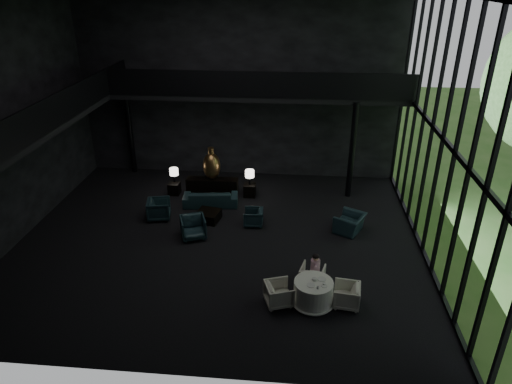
# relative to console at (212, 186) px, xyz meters

# --- Properties ---
(floor) EXTENTS (14.00, 12.00, 0.02)m
(floor) POSITION_rel_console_xyz_m (0.91, -3.68, -0.34)
(floor) COLOR black
(floor) RESTS_ON ground
(wall_back) EXTENTS (14.00, 0.04, 8.00)m
(wall_back) POSITION_rel_console_xyz_m (0.91, 2.32, 3.66)
(wall_back) COLOR black
(wall_back) RESTS_ON ground
(wall_front) EXTENTS (14.00, 0.04, 8.00)m
(wall_front) POSITION_rel_console_xyz_m (0.91, -9.68, 3.66)
(wall_front) COLOR black
(wall_front) RESTS_ON ground
(wall_left) EXTENTS (0.04, 12.00, 8.00)m
(wall_left) POSITION_rel_console_xyz_m (-6.09, -3.68, 3.66)
(wall_left) COLOR black
(wall_left) RESTS_ON ground
(curtain_wall) EXTENTS (0.20, 12.00, 8.00)m
(curtain_wall) POSITION_rel_console_xyz_m (7.86, -3.68, 3.66)
(curtain_wall) COLOR black
(curtain_wall) RESTS_ON ground
(mezzanine_left) EXTENTS (2.00, 12.00, 0.25)m
(mezzanine_left) POSITION_rel_console_xyz_m (-5.09, -3.68, 3.66)
(mezzanine_left) COLOR black
(mezzanine_left) RESTS_ON wall_left
(mezzanine_back) EXTENTS (12.00, 2.00, 0.25)m
(mezzanine_back) POSITION_rel_console_xyz_m (1.91, 1.32, 3.66)
(mezzanine_back) COLOR black
(mezzanine_back) RESTS_ON wall_back
(railing_left) EXTENTS (0.06, 12.00, 1.00)m
(railing_left) POSITION_rel_console_xyz_m (-4.09, -3.68, 4.26)
(railing_left) COLOR black
(railing_left) RESTS_ON mezzanine_left
(railing_back) EXTENTS (12.00, 0.06, 1.00)m
(railing_back) POSITION_rel_console_xyz_m (1.91, 0.32, 4.26)
(railing_back) COLOR black
(railing_back) RESTS_ON mezzanine_back
(column_nw) EXTENTS (0.24, 0.24, 4.00)m
(column_nw) POSITION_rel_console_xyz_m (-4.09, 2.02, 1.66)
(column_nw) COLOR black
(column_nw) RESTS_ON floor
(column_ne) EXTENTS (0.24, 0.24, 4.00)m
(column_ne) POSITION_rel_console_xyz_m (5.71, 0.32, 1.66)
(column_ne) COLOR black
(column_ne) RESTS_ON floor
(console) EXTENTS (2.16, 0.49, 0.69)m
(console) POSITION_rel_console_xyz_m (0.00, 0.00, 0.00)
(console) COLOR black
(console) RESTS_ON floor
(bronze_urn) EXTENTS (0.73, 0.73, 1.36)m
(bronze_urn) POSITION_rel_console_xyz_m (0.00, 0.04, 0.92)
(bronze_urn) COLOR #AC753F
(bronze_urn) RESTS_ON console
(side_table_left) EXTENTS (0.46, 0.46, 0.50)m
(side_table_left) POSITION_rel_console_xyz_m (-1.60, -0.19, -0.09)
(side_table_left) COLOR black
(side_table_left) RESTS_ON floor
(table_lamp_left) EXTENTS (0.36, 0.36, 0.61)m
(table_lamp_left) POSITION_rel_console_xyz_m (-1.60, -0.04, 0.59)
(table_lamp_left) COLOR black
(table_lamp_left) RESTS_ON side_table_left
(side_table_right) EXTENTS (0.49, 0.49, 0.54)m
(side_table_right) POSITION_rel_console_xyz_m (1.60, -0.08, -0.07)
(side_table_right) COLOR black
(side_table_right) RESTS_ON floor
(table_lamp_right) EXTENTS (0.37, 0.37, 0.63)m
(table_lamp_right) POSITION_rel_console_xyz_m (1.60, -0.07, 0.64)
(table_lamp_right) COLOR black
(table_lamp_right) RESTS_ON side_table_right
(sofa) EXTENTS (2.33, 0.92, 0.89)m
(sofa) POSITION_rel_console_xyz_m (0.11, -1.05, 0.10)
(sofa) COLOR #28414F
(sofa) RESTS_ON floor
(lounge_armchair_west) EXTENTS (1.02, 1.06, 0.94)m
(lounge_armchair_west) POSITION_rel_console_xyz_m (-1.64, -2.32, 0.12)
(lounge_armchair_west) COLOR #193F45
(lounge_armchair_west) RESTS_ON floor
(lounge_armchair_east) EXTENTS (0.59, 0.63, 0.64)m
(lounge_armchair_east) POSITION_rel_console_xyz_m (1.98, -2.50, -0.03)
(lounge_armchair_east) COLOR #1F323C
(lounge_armchair_east) RESTS_ON floor
(lounge_armchair_south) EXTENTS (1.18, 1.14, 0.96)m
(lounge_armchair_south) POSITION_rel_console_xyz_m (-0.04, -3.56, 0.14)
(lounge_armchair_south) COLOR #1D394A
(lounge_armchair_south) RESTS_ON floor
(window_armchair) EXTENTS (1.06, 1.22, 0.89)m
(window_armchair) POSITION_rel_console_xyz_m (5.50, -2.66, 0.10)
(window_armchair) COLOR #152732
(window_armchair) RESTS_ON floor
(coffee_table) EXTENTS (0.97, 0.97, 0.37)m
(coffee_table) POSITION_rel_console_xyz_m (0.25, -2.30, -0.16)
(coffee_table) COLOR black
(coffee_table) RESTS_ON floor
(dining_table) EXTENTS (1.25, 1.25, 0.75)m
(dining_table) POSITION_rel_console_xyz_m (4.10, -6.80, -0.02)
(dining_table) COLOR white
(dining_table) RESTS_ON floor
(dining_chair_north) EXTENTS (0.74, 0.71, 0.63)m
(dining_chair_north) POSITION_rel_console_xyz_m (4.09, -5.91, -0.03)
(dining_chair_north) COLOR beige
(dining_chair_north) RESTS_ON floor
(dining_chair_east) EXTENTS (0.72, 0.76, 0.70)m
(dining_chair_east) POSITION_rel_console_xyz_m (5.03, -6.77, 0.01)
(dining_chair_east) COLOR beige
(dining_chair_east) RESTS_ON floor
(dining_chair_west) EXTENTS (0.84, 0.87, 0.72)m
(dining_chair_west) POSITION_rel_console_xyz_m (3.14, -6.88, 0.01)
(dining_chair_west) COLOR #BCBA9B
(dining_chair_west) RESTS_ON floor
(child) EXTENTS (0.28, 0.28, 0.60)m
(child) POSITION_rel_console_xyz_m (4.17, -5.87, 0.40)
(child) COLOR pink
(child) RESTS_ON dining_chair_north
(plate_a) EXTENTS (0.27, 0.27, 0.01)m
(plate_a) POSITION_rel_console_xyz_m (4.02, -6.96, 0.41)
(plate_a) COLOR white
(plate_a) RESTS_ON dining_table
(plate_b) EXTENTS (0.27, 0.27, 0.02)m
(plate_b) POSITION_rel_console_xyz_m (4.32, -6.65, 0.41)
(plate_b) COLOR white
(plate_b) RESTS_ON dining_table
(saucer) EXTENTS (0.21, 0.21, 0.01)m
(saucer) POSITION_rel_console_xyz_m (4.38, -6.97, 0.41)
(saucer) COLOR white
(saucer) RESTS_ON dining_table
(coffee_cup) EXTENTS (0.10, 0.10, 0.06)m
(coffee_cup) POSITION_rel_console_xyz_m (4.37, -6.90, 0.45)
(coffee_cup) COLOR white
(coffee_cup) RESTS_ON saucer
(cereal_bowl) EXTENTS (0.15, 0.15, 0.08)m
(cereal_bowl) POSITION_rel_console_xyz_m (4.12, -6.72, 0.44)
(cereal_bowl) COLOR white
(cereal_bowl) RESTS_ON dining_table
(cream_pot) EXTENTS (0.08, 0.08, 0.07)m
(cream_pot) POSITION_rel_console_xyz_m (4.19, -7.09, 0.44)
(cream_pot) COLOR #99999E
(cream_pot) RESTS_ON dining_table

